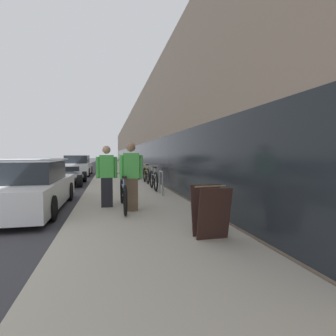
{
  "coord_description": "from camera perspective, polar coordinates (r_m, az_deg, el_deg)",
  "views": [
    {
      "loc": [
        4.24,
        -4.45,
        1.55
      ],
      "look_at": [
        8.25,
        13.1,
        0.61
      ],
      "focal_mm": 28.0,
      "sensor_mm": 36.0,
      "label": 1
    }
  ],
  "objects": [
    {
      "name": "person_rider",
      "position": [
        6.68,
        -8.03,
        -1.89
      ],
      "size": [
        0.59,
        0.23,
        1.72
      ],
      "color": "brown",
      "rests_on": "sidewalk_slab"
    },
    {
      "name": "cruiser_bike_middle",
      "position": [
        13.13,
        -4.77,
        -1.52
      ],
      "size": [
        0.52,
        1.9,
        0.96
      ],
      "color": "black",
      "rests_on": "sidewalk_slab"
    },
    {
      "name": "sandwich_board_sign",
      "position": [
        4.62,
        9.18,
        -9.32
      ],
      "size": [
        0.56,
        0.56,
        0.9
      ],
      "color": "#331E19",
      "rests_on": "sidewalk_slab"
    },
    {
      "name": "sidewalk_slab",
      "position": [
        25.51,
        -11.17,
        -0.42
      ],
      "size": [
        3.3,
        70.0,
        0.12
      ],
      "color": "#B2AA99",
      "rests_on": "ground"
    },
    {
      "name": "parked_sedan_curbside",
      "position": [
        8.21,
        -27.96,
        -3.82
      ],
      "size": [
        1.9,
        4.8,
        1.43
      ],
      "color": "white",
      "rests_on": "ground"
    },
    {
      "name": "person_bystander",
      "position": [
        7.32,
        -13.19,
        -1.75
      ],
      "size": [
        0.57,
        0.22,
        1.66
      ],
      "color": "black",
      "rests_on": "sidewalk_slab"
    },
    {
      "name": "parked_sedan_far",
      "position": [
        20.59,
        -19.07,
        0.39
      ],
      "size": [
        1.91,
        4.79,
        1.48
      ],
      "color": "white",
      "rests_on": "ground"
    },
    {
      "name": "cruiser_bike_farthest",
      "position": [
        15.4,
        -6.59,
        -0.95
      ],
      "size": [
        0.52,
        1.69,
        0.9
      ],
      "color": "black",
      "rests_on": "sidewalk_slab"
    },
    {
      "name": "bike_rack_hoop",
      "position": [
        9.37,
        -1.53,
        -2.64
      ],
      "size": [
        0.05,
        0.6,
        0.84
      ],
      "color": "gray",
      "rests_on": "sidewalk_slab"
    },
    {
      "name": "cruiser_bike_nearest",
      "position": [
        10.64,
        -3.17,
        -2.59
      ],
      "size": [
        0.52,
        1.79,
        0.95
      ],
      "color": "black",
      "rests_on": "sidewalk_slab"
    },
    {
      "name": "vintage_roadster_curbside",
      "position": [
        14.28,
        -21.3,
        -1.88
      ],
      "size": [
        1.79,
        4.29,
        0.91
      ],
      "color": "#4C5156",
      "rests_on": "ground"
    },
    {
      "name": "tandem_bicycle",
      "position": [
        7.01,
        -9.73,
        -5.63
      ],
      "size": [
        0.52,
        2.36,
        0.91
      ],
      "color": "black",
      "rests_on": "sidewalk_slab"
    },
    {
      "name": "storefront_facade",
      "position": [
        34.3,
        -0.35,
        5.55
      ],
      "size": [
        10.01,
        70.0,
        6.19
      ],
      "color": "gray",
      "rests_on": "ground"
    }
  ]
}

